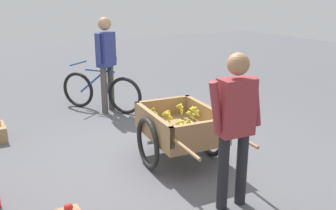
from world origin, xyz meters
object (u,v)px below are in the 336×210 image
fruit_cart (180,129)px  plastic_bucket (225,117)px  vendor_person (235,119)px  bicycle (101,91)px  cyclist_person (106,56)px

fruit_cart → plastic_bucket: fruit_cart is taller
fruit_cart → plastic_bucket: size_ratio=6.79×
vendor_person → bicycle: bearing=0.2°
bicycle → plastic_bucket: bearing=-139.2°
vendor_person → plastic_bucket: 2.57m
bicycle → plastic_bucket: (-1.72, -1.48, -0.23)m
cyclist_person → plastic_bucket: size_ratio=6.61×
fruit_cart → vendor_person: size_ratio=1.10×
fruit_cart → cyclist_person: size_ratio=1.03×
plastic_bucket → cyclist_person: bearing=41.1°
fruit_cart → vendor_person: 1.24m
bicycle → fruit_cart: bearing=-177.4°
fruit_cart → cyclist_person: cyclist_person is taller
fruit_cart → vendor_person: bearing=174.9°
cyclist_person → plastic_bucket: 2.29m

